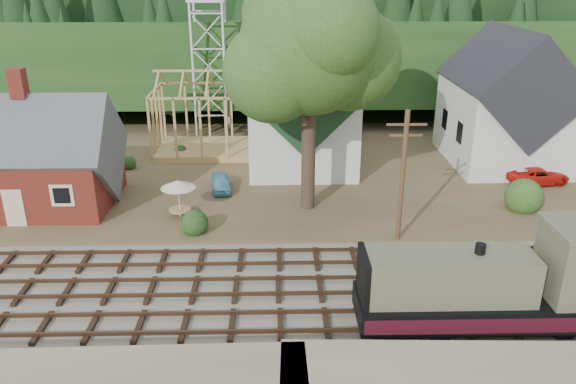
{
  "coord_description": "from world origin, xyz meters",
  "views": [
    {
      "loc": [
        -0.11,
        -24.03,
        15.22
      ],
      "look_at": [
        0.6,
        6.0,
        3.0
      ],
      "focal_mm": 35.0,
      "sensor_mm": 36.0,
      "label": 1
    }
  ],
  "objects_px": {
    "car_blue": "(221,182)",
    "car_red": "(538,175)",
    "patio_set": "(178,186)",
    "locomotive": "(508,285)"
  },
  "relations": [
    {
      "from": "car_blue",
      "to": "car_red",
      "type": "height_order",
      "value": "car_red"
    },
    {
      "from": "car_blue",
      "to": "patio_set",
      "type": "bearing_deg",
      "value": -125.45
    },
    {
      "from": "locomotive",
      "to": "car_blue",
      "type": "relative_size",
      "value": 3.74
    },
    {
      "from": "patio_set",
      "to": "car_red",
      "type": "bearing_deg",
      "value": 11.45
    },
    {
      "from": "locomotive",
      "to": "patio_set",
      "type": "bearing_deg",
      "value": 144.21
    },
    {
      "from": "car_blue",
      "to": "patio_set",
      "type": "height_order",
      "value": "patio_set"
    },
    {
      "from": "locomotive",
      "to": "car_red",
      "type": "height_order",
      "value": "locomotive"
    },
    {
      "from": "locomotive",
      "to": "car_blue",
      "type": "bearing_deg",
      "value": 131.02
    },
    {
      "from": "locomotive",
      "to": "car_red",
      "type": "distance_m",
      "value": 19.13
    },
    {
      "from": "car_red",
      "to": "locomotive",
      "type": "bearing_deg",
      "value": 140.34
    }
  ]
}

